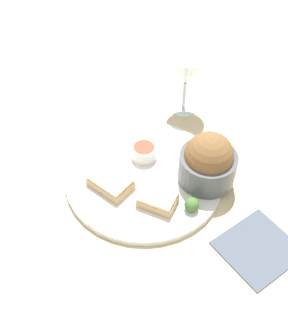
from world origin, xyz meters
TOP-DOWN VIEW (x-y plane):
  - ground_plane at (0.00, 0.00)m, footprint 4.00×4.00m
  - dinner_plate at (0.00, 0.00)m, footprint 0.32×0.32m
  - salad_bowl at (-0.10, -0.08)m, footprint 0.11×0.11m
  - sauce_ramekin at (0.04, -0.04)m, footprint 0.05×0.05m
  - cheese_toast_near at (0.03, 0.07)m, footprint 0.09×0.06m
  - cheese_toast_far at (-0.07, 0.03)m, footprint 0.08×0.07m
  - wine_glass at (0.09, -0.23)m, footprint 0.09×0.09m
  - garnish at (-0.13, -0.00)m, footprint 0.03×0.03m
  - napkin at (-0.26, -0.02)m, footprint 0.14×0.15m

SIDE VIEW (x-z plane):
  - ground_plane at x=0.00m, z-range 0.00..0.00m
  - napkin at x=-0.26m, z-range 0.00..0.01m
  - dinner_plate at x=0.00m, z-range 0.00..0.01m
  - cheese_toast_near at x=0.03m, z-range 0.01..0.04m
  - cheese_toast_far at x=-0.07m, z-range 0.01..0.04m
  - garnish at x=-0.13m, z-range 0.01..0.04m
  - sauce_ramekin at x=0.04m, z-range 0.02..0.04m
  - salad_bowl at x=-0.10m, z-range 0.01..0.12m
  - wine_glass at x=0.09m, z-range 0.03..0.18m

